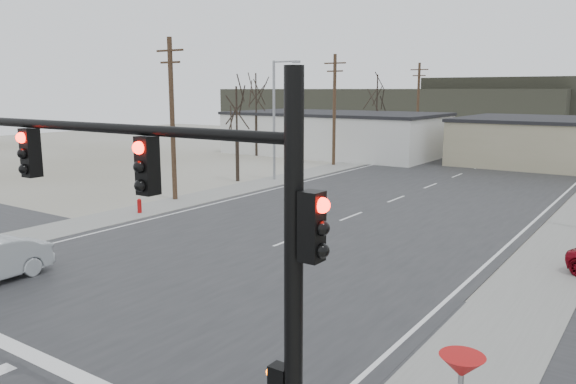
{
  "coord_description": "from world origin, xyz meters",
  "views": [
    {
      "loc": [
        14.13,
        -12.63,
        6.87
      ],
      "look_at": [
        0.88,
        6.62,
        2.6
      ],
      "focal_mm": 35.0,
      "sensor_mm": 36.0,
      "label": 1
    }
  ],
  "objects_px": {
    "car_far_a": "(488,153)",
    "car_far_b": "(474,140)",
    "traffic_signal_mast": "(196,228)",
    "fire_hydrant": "(139,206)"
  },
  "relations": [
    {
      "from": "traffic_signal_mast",
      "to": "car_far_b",
      "type": "relative_size",
      "value": 2.05
    },
    {
      "from": "traffic_signal_mast",
      "to": "car_far_b",
      "type": "height_order",
      "value": "traffic_signal_mast"
    },
    {
      "from": "traffic_signal_mast",
      "to": "car_far_a",
      "type": "bearing_deg",
      "value": 99.8
    },
    {
      "from": "car_far_a",
      "to": "car_far_b",
      "type": "distance_m",
      "value": 14.4
    },
    {
      "from": "traffic_signal_mast",
      "to": "car_far_a",
      "type": "height_order",
      "value": "traffic_signal_mast"
    },
    {
      "from": "car_far_a",
      "to": "car_far_b",
      "type": "height_order",
      "value": "car_far_b"
    },
    {
      "from": "traffic_signal_mast",
      "to": "fire_hydrant",
      "type": "bearing_deg",
      "value": 141.87
    },
    {
      "from": "traffic_signal_mast",
      "to": "car_far_b",
      "type": "distance_m",
      "value": 64.37
    },
    {
      "from": "traffic_signal_mast",
      "to": "car_far_a",
      "type": "distance_m",
      "value": 50.23
    },
    {
      "from": "fire_hydrant",
      "to": "traffic_signal_mast",
      "type": "bearing_deg",
      "value": -38.13
    }
  ]
}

